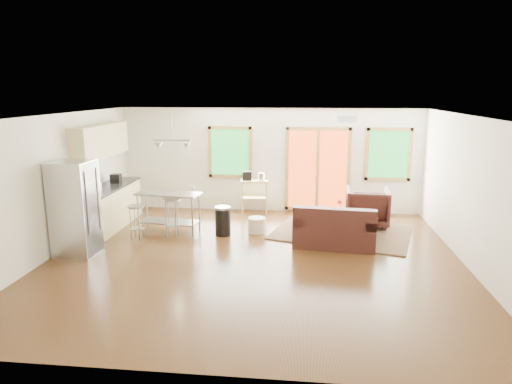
# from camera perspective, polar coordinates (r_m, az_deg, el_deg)

# --- Properties ---
(floor) EXTENTS (7.50, 7.00, 0.02)m
(floor) POSITION_cam_1_polar(r_m,az_deg,el_deg) (8.44, -0.22, -8.49)
(floor) COLOR #37200E
(floor) RESTS_ON ground
(ceiling) EXTENTS (7.50, 7.00, 0.02)m
(ceiling) POSITION_cam_1_polar(r_m,az_deg,el_deg) (7.88, -0.24, 9.57)
(ceiling) COLOR white
(ceiling) RESTS_ON ground
(back_wall) EXTENTS (7.50, 0.02, 2.60)m
(back_wall) POSITION_cam_1_polar(r_m,az_deg,el_deg) (11.50, 1.72, 3.98)
(back_wall) COLOR silver
(back_wall) RESTS_ON ground
(left_wall) EXTENTS (0.02, 7.00, 2.60)m
(left_wall) POSITION_cam_1_polar(r_m,az_deg,el_deg) (9.26, -24.03, 0.75)
(left_wall) COLOR silver
(left_wall) RESTS_ON ground
(right_wall) EXTENTS (0.02, 7.00, 2.60)m
(right_wall) POSITION_cam_1_polar(r_m,az_deg,el_deg) (8.52, 25.80, -0.38)
(right_wall) COLOR silver
(right_wall) RESTS_ON ground
(front_wall) EXTENTS (7.50, 0.02, 2.60)m
(front_wall) POSITION_cam_1_polar(r_m,az_deg,el_deg) (4.73, -5.03, -8.91)
(front_wall) COLOR silver
(front_wall) RESTS_ON ground
(window_left) EXTENTS (1.10, 0.05, 1.30)m
(window_left) POSITION_cam_1_polar(r_m,az_deg,el_deg) (11.54, -3.26, 5.00)
(window_left) COLOR #195D24
(window_left) RESTS_ON back_wall
(french_doors) EXTENTS (1.60, 0.05, 2.10)m
(french_doors) POSITION_cam_1_polar(r_m,az_deg,el_deg) (11.45, 7.70, 2.82)
(french_doors) COLOR #C04218
(french_doors) RESTS_ON back_wall
(window_right) EXTENTS (1.10, 0.05, 1.30)m
(window_right) POSITION_cam_1_polar(r_m,az_deg,el_deg) (11.57, 16.23, 4.53)
(window_right) COLOR #195D24
(window_right) RESTS_ON back_wall
(rug) EXTENTS (3.29, 2.84, 0.03)m
(rug) POSITION_cam_1_polar(r_m,az_deg,el_deg) (10.13, 10.74, -4.91)
(rug) COLOR #455838
(rug) RESTS_ON floor
(loveseat) EXTENTS (1.65, 1.04, 0.84)m
(loveseat) POSITION_cam_1_polar(r_m,az_deg,el_deg) (9.19, 9.76, -4.64)
(loveseat) COLOR black
(loveseat) RESTS_ON floor
(coffee_table) EXTENTS (1.25, 1.01, 0.43)m
(coffee_table) POSITION_cam_1_polar(r_m,az_deg,el_deg) (10.07, 10.35, -2.89)
(coffee_table) COLOR #372814
(coffee_table) RESTS_ON floor
(armchair) EXTENTS (0.99, 0.93, 0.96)m
(armchair) POSITION_cam_1_polar(r_m,az_deg,el_deg) (10.64, 13.73, -1.60)
(armchair) COLOR black
(armchair) RESTS_ON floor
(ottoman) EXTENTS (0.69, 0.69, 0.39)m
(ottoman) POSITION_cam_1_polar(r_m,az_deg,el_deg) (10.48, 7.38, -3.17)
(ottoman) COLOR black
(ottoman) RESTS_ON floor
(pouf) EXTENTS (0.41, 0.41, 0.33)m
(pouf) POSITION_cam_1_polar(r_m,az_deg,el_deg) (9.92, 0.10, -4.16)
(pouf) COLOR silver
(pouf) RESTS_ON floor
(vase) EXTENTS (0.21, 0.21, 0.28)m
(vase) POSITION_cam_1_polar(r_m,az_deg,el_deg) (10.21, 10.39, -1.92)
(vase) COLOR silver
(vase) RESTS_ON coffee_table
(book) EXTENTS (0.19, 0.06, 0.26)m
(book) POSITION_cam_1_polar(r_m,az_deg,el_deg) (9.82, 13.85, -2.50)
(book) COLOR maroon
(book) RESTS_ON coffee_table
(cabinets) EXTENTS (0.64, 2.24, 2.30)m
(cabinets) POSITION_cam_1_polar(r_m,az_deg,el_deg) (10.69, -18.08, 0.65)
(cabinets) COLOR tan
(cabinets) RESTS_ON floor
(refrigerator) EXTENTS (0.74, 0.70, 1.77)m
(refrigerator) POSITION_cam_1_polar(r_m,az_deg,el_deg) (9.11, -21.65, -1.90)
(refrigerator) COLOR #B7BABC
(refrigerator) RESTS_ON floor
(island) EXTENTS (1.43, 0.72, 0.87)m
(island) POSITION_cam_1_polar(r_m,az_deg,el_deg) (10.04, -10.87, -1.62)
(island) COLOR #B7BABC
(island) RESTS_ON floor
(cup) EXTENTS (0.12, 0.10, 0.12)m
(cup) POSITION_cam_1_polar(r_m,az_deg,el_deg) (9.78, -7.96, 0.60)
(cup) COLOR white
(cup) RESTS_ON island
(bar_stool_a) EXTENTS (0.37, 0.37, 0.71)m
(bar_stool_a) POSITION_cam_1_polar(r_m,az_deg,el_deg) (9.75, -14.74, -2.68)
(bar_stool_a) COLOR #B7BABC
(bar_stool_a) RESTS_ON floor
(bar_stool_b) EXTENTS (0.40, 0.40, 0.80)m
(bar_stool_b) POSITION_cam_1_polar(r_m,az_deg,el_deg) (9.79, -10.50, -2.00)
(bar_stool_b) COLOR #B7BABC
(bar_stool_b) RESTS_ON floor
(trash_can) EXTENTS (0.36, 0.36, 0.62)m
(trash_can) POSITION_cam_1_polar(r_m,az_deg,el_deg) (9.74, -4.17, -3.60)
(trash_can) COLOR black
(trash_can) RESTS_ON floor
(kitchen_cart) EXTENTS (0.74, 0.53, 1.06)m
(kitchen_cart) POSITION_cam_1_polar(r_m,az_deg,el_deg) (11.38, -0.34, 0.94)
(kitchen_cart) COLOR tan
(kitchen_cart) RESTS_ON floor
(ceiling_flush) EXTENTS (0.35, 0.35, 0.12)m
(ceiling_flush) POSITION_cam_1_polar(r_m,az_deg,el_deg) (8.47, 11.19, 9.00)
(ceiling_flush) COLOR white
(ceiling_flush) RESTS_ON ceiling
(pendant_light) EXTENTS (0.80, 0.18, 0.79)m
(pendant_light) POSITION_cam_1_polar(r_m,az_deg,el_deg) (9.79, -10.41, 5.78)
(pendant_light) COLOR gray
(pendant_light) RESTS_ON ceiling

